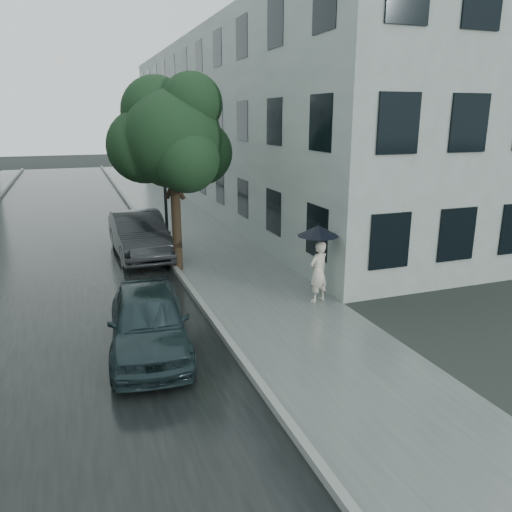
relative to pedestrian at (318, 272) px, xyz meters
name	(u,v)px	position (x,y,z in m)	size (l,w,h in m)	color
ground	(298,338)	(-1.44, -1.90, -0.83)	(120.00, 120.00, 0.00)	black
sidewalk	(189,228)	(-1.19, 10.10, -0.82)	(3.50, 60.00, 0.01)	slate
kerb_near	(147,230)	(-3.01, 10.10, -0.75)	(0.15, 60.00, 0.15)	slate
asphalt_road	(60,238)	(-6.51, 10.10, -0.83)	(6.85, 60.00, 0.00)	black
building_near	(245,121)	(4.03, 17.60, 3.67)	(7.02, 36.00, 9.00)	#93A19B
pedestrian	(318,272)	(0.00, 0.00, 0.00)	(0.60, 0.39, 1.64)	beige
umbrella	(318,231)	(-0.03, 0.02, 1.11)	(1.38, 1.38, 1.19)	black
street_tree	(172,137)	(-2.89, 4.29, 3.33)	(3.88, 3.52, 6.06)	#332619
lamp_post	(160,158)	(-2.51, 8.85, 2.37)	(0.84, 0.37, 5.61)	black
car_near	(149,321)	(-4.64, -1.40, -0.15)	(1.60, 3.97, 1.35)	#1A292C
car_far	(139,234)	(-3.82, 6.26, -0.06)	(1.62, 4.64, 1.53)	black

